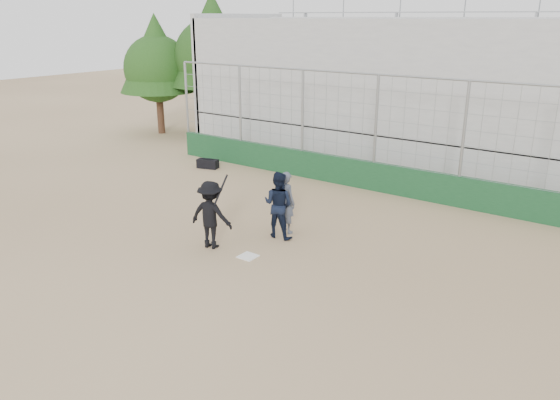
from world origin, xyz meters
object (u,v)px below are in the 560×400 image
Objects in this scene: equipment_bag at (208,164)px; catcher_crouched at (278,216)px; batter_at_plate at (211,215)px; umpire at (286,205)px.

catcher_crouched is at bearing -32.68° from equipment_bag.
equipment_bag is (-5.53, 5.79, -0.73)m from batter_at_plate.
catcher_crouched is 1.37× the size of equipment_bag.
umpire is at bearing -29.90° from equipment_bag.
equipment_bag is at bearing 133.71° from batter_at_plate.
batter_at_plate is 1.23× the size of umpire.
umpire is 7.54m from equipment_bag.
umpire is at bearing 96.13° from catcher_crouched.
equipment_bag is at bearing -11.91° from umpire.
batter_at_plate is 2.27m from umpire.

